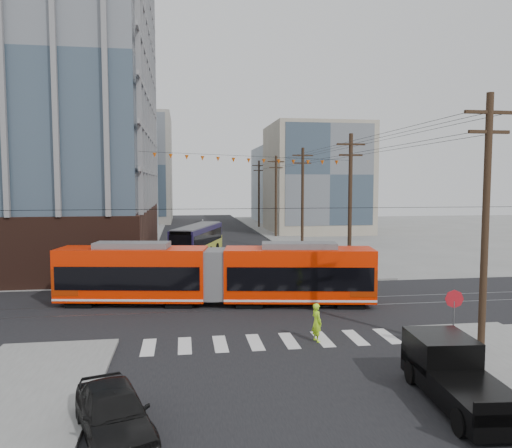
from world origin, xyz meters
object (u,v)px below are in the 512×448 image
Objects in this scene: streetcar at (216,275)px; pickup_truck at (461,378)px; black_sedan at (114,412)px; city_bus at (198,240)px.

streetcar is 3.36× the size of pickup_truck.
streetcar is 4.15× the size of black_sedan.
black_sedan is (-10.95, -0.43, -0.18)m from pickup_truck.
streetcar is 1.68× the size of city_bus.
streetcar is 15.88m from black_sedan.
black_sedan is at bearing -172.92° from pickup_truck.
city_bus is 36.24m from pickup_truck.
pickup_truck is at bearing -15.59° from black_sedan.
streetcar reaches higher than city_bus.
black_sedan is at bearing -94.92° from streetcar.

